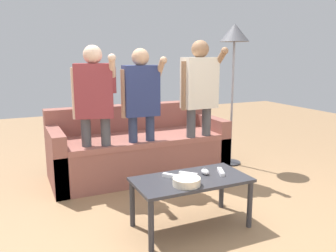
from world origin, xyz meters
The scene contains 12 objects.
ground_plane centered at (0.00, 0.00, 0.00)m, with size 12.00×12.00×0.00m, color #93704C.
couch centered at (0.12, 1.32, 0.30)m, with size 2.05×0.83×0.81m.
coffee_table centered at (0.06, -0.11, 0.37)m, with size 0.95×0.49×0.43m.
snack_bowl centered at (-0.04, -0.23, 0.46)m, with size 0.22×0.22×0.06m, color beige.
game_remote_nunchuk centered at (0.22, -0.07, 0.45)m, with size 0.06×0.09×0.05m.
floor_lamp centered at (1.36, 1.20, 1.58)m, with size 0.37×0.37×1.80m.
player_left centered at (-0.46, 0.99, 0.95)m, with size 0.43×0.42×1.52m.
player_center centered at (0.04, 0.98, 0.94)m, with size 0.44×0.34×1.49m.
player_right centered at (0.72, 0.93, 0.99)m, with size 0.47×0.33×1.58m.
game_remote_wand_near centered at (0.07, -0.05, 0.44)m, with size 0.13×0.14×0.03m.
game_remote_wand_far centered at (-0.08, -0.03, 0.44)m, with size 0.12×0.14×0.03m.
game_remote_wand_spare centered at (0.35, -0.11, 0.44)m, with size 0.10×0.17×0.03m.
Camera 1 is at (-1.23, -2.49, 1.43)m, focal length 37.13 mm.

